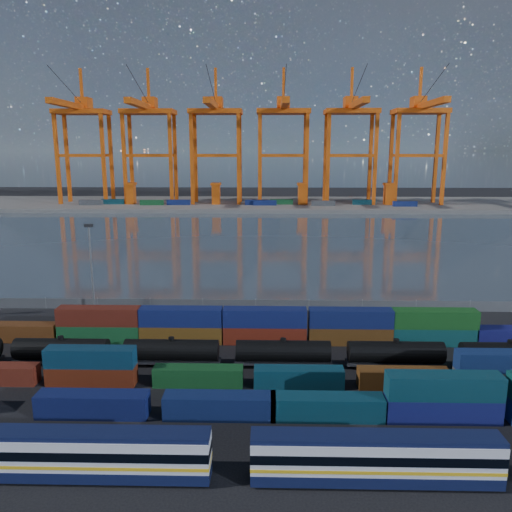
{
  "coord_description": "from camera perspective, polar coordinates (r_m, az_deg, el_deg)",
  "views": [
    {
      "loc": [
        2.17,
        -61.93,
        29.42
      ],
      "look_at": [
        0.0,
        30.0,
        10.0
      ],
      "focal_mm": 35.0,
      "sensor_mm": 36.0,
      "label": 1
    }
  ],
  "objects": [
    {
      "name": "container_row_south",
      "position": [
        58.02,
        -1.51,
        -16.05
      ],
      "size": [
        139.49,
        2.56,
        5.46
      ],
      "color": "#36393B",
      "rests_on": "ground"
    },
    {
      "name": "far_quay",
      "position": [
        273.42,
        0.9,
        5.96
      ],
      "size": [
        700.0,
        70.0,
        2.0
      ],
      "primitive_type": "cube",
      "color": "#514F4C",
      "rests_on": "ground"
    },
    {
      "name": "container_row_north",
      "position": [
        78.5,
        4.17,
        -8.3
      ],
      "size": [
        129.69,
        2.62,
        5.59
      ],
      "color": "#16125A",
      "rests_on": "ground"
    },
    {
      "name": "container_row_mid",
      "position": [
        65.4,
        -4.37,
        -13.09
      ],
      "size": [
        128.22,
        2.32,
        4.94
      ],
      "color": "#3C3E41",
      "rests_on": "ground"
    },
    {
      "name": "distant_mountains",
      "position": [
        1673.96,
        3.61,
        18.45
      ],
      "size": [
        2470.0,
        1100.0,
        520.0
      ],
      "color": "#1E2630",
      "rests_on": "ground"
    },
    {
      "name": "tanker_string",
      "position": [
        73.45,
        -15.65,
        -10.39
      ],
      "size": [
        122.02,
        2.91,
        4.16
      ],
      "color": "black",
      "rests_on": "ground"
    },
    {
      "name": "quay_containers",
      "position": [
        259.05,
        -1.58,
        6.13
      ],
      "size": [
        172.58,
        10.99,
        2.6
      ],
      "color": "navy",
      "rests_on": "far_quay"
    },
    {
      "name": "passenger_train",
      "position": [
        49.42,
        13.46,
        -21.6
      ],
      "size": [
        74.38,
        2.76,
        4.74
      ],
      "color": "silver",
      "rests_on": "ground"
    },
    {
      "name": "harbor_water",
      "position": [
        169.51,
        0.6,
        1.93
      ],
      "size": [
        700.0,
        700.0,
        0.0
      ],
      "primitive_type": "plane",
      "color": "#34404B",
      "rests_on": "ground"
    },
    {
      "name": "yard_light_mast",
      "position": [
        95.77,
        -18.31,
        -0.82
      ],
      "size": [
        1.6,
        0.4,
        16.6
      ],
      "color": "slate",
      "rests_on": "ground"
    },
    {
      "name": "straddle_carriers",
      "position": [
        262.86,
        0.33,
        7.21
      ],
      "size": [
        140.0,
        7.0,
        11.1
      ],
      "color": "#DC530F",
      "rests_on": "far_quay"
    },
    {
      "name": "gantry_cranes",
      "position": [
        265.6,
        -0.76,
        14.98
      ],
      "size": [
        202.36,
        52.53,
        71.14
      ],
      "color": "#DC530F",
      "rests_on": "ground"
    },
    {
      "name": "waterfront_fence",
      "position": [
        94.34,
        -0.03,
        -5.61
      ],
      "size": [
        160.12,
        0.12,
        2.2
      ],
      "color": "#595B5E",
      "rests_on": "ground"
    },
    {
      "name": "ground",
      "position": [
        68.59,
        -0.61,
        -13.47
      ],
      "size": [
        700.0,
        700.0,
        0.0
      ],
      "primitive_type": "plane",
      "color": "black",
      "rests_on": "ground"
    }
  ]
}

